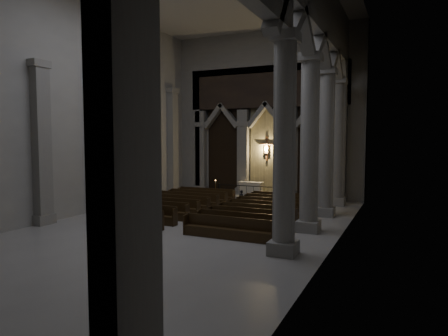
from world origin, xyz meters
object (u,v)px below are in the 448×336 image
Objects in this scene: candle_stand_left at (216,193)px; candle_stand_right at (293,198)px; altar at (251,188)px; worshipper at (241,199)px; pews at (214,211)px; altar_rail at (253,191)px.

candle_stand_left is 5.73m from candle_stand_right.
altar is 2.67m from candle_stand_left.
candle_stand_right is at bearing 72.79° from worshipper.
worshipper is at bearing -42.99° from candle_stand_left.
altar is 1.68× the size of worshipper.
altar_rail is at bearing 90.00° from pews.
altar_rail is 6.06m from pews.
candle_stand_left is (-2.99, 0.19, -0.35)m from altar_rail.
pews is (-2.74, -6.07, -0.06)m from candle_stand_right.
candle_stand_right is 6.66m from pews.
altar reaches higher than altar_rail.
altar is at bearing 38.54° from candle_stand_left.
candle_stand_right is at bearing -26.60° from altar.
pews is 3.22m from worshipper.
altar_rail is at bearing 119.00° from worshipper.
worshipper is at bearing -84.57° from altar_rail.
candle_stand_right is (5.73, -0.17, 0.01)m from candle_stand_left.
candle_stand_right reaches higher than candle_stand_left.
candle_stand_right reaches higher than altar.
altar_rail is 0.55× the size of pews.
candle_stand_left is 0.13× the size of pews.
altar_rail is at bearing -179.67° from candle_stand_right.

